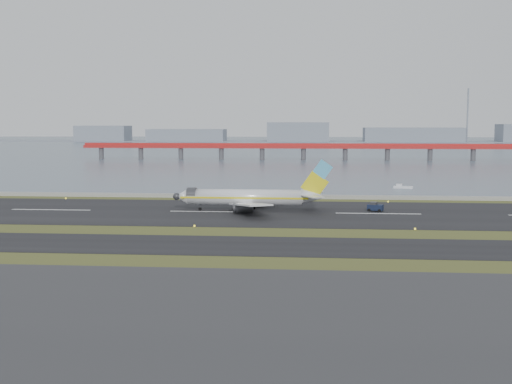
{
  "coord_description": "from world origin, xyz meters",
  "views": [
    {
      "loc": [
        23.73,
        -122.27,
        21.53
      ],
      "look_at": [
        11.59,
        22.0,
        5.85
      ],
      "focal_mm": 45.0,
      "sensor_mm": 36.0,
      "label": 1
    }
  ],
  "objects": [
    {
      "name": "runway_strip",
      "position": [
        0.0,
        30.0,
        0.05
      ],
      "size": [
        1000.0,
        45.0,
        0.1
      ],
      "primitive_type": "cube",
      "color": "black",
      "rests_on": "ground"
    },
    {
      "name": "ground",
      "position": [
        0.0,
        0.0,
        0.0
      ],
      "size": [
        1000.0,
        1000.0,
        0.0
      ],
      "primitive_type": "plane",
      "color": "#364C1B",
      "rests_on": "ground"
    },
    {
      "name": "apron_strip",
      "position": [
        0.0,
        -55.0,
        0.05
      ],
      "size": [
        1000.0,
        50.0,
        0.1
      ],
      "primitive_type": "cube",
      "color": "#313134",
      "rests_on": "ground"
    },
    {
      "name": "far_shoreline",
      "position": [
        13.62,
        620.0,
        6.07
      ],
      "size": [
        1400.0,
        80.0,
        60.5
      ],
      "color": "gray",
      "rests_on": "ground"
    },
    {
      "name": "bay_water",
      "position": [
        0.0,
        460.0,
        0.0
      ],
      "size": [
        1400.0,
        800.0,
        1.3
      ],
      "primitive_type": "cube",
      "color": "#4E5C70",
      "rests_on": "ground"
    },
    {
      "name": "workboat_near",
      "position": [
        54.21,
        90.7,
        0.48
      ],
      "size": [
        6.47,
        3.28,
        1.5
      ],
      "rotation": [
        0.0,
        0.0,
        -0.22
      ],
      "color": "silver",
      "rests_on": "ground"
    },
    {
      "name": "pushback_tug",
      "position": [
        39.66,
        34.15,
        1.14
      ],
      "size": [
        4.15,
        3.19,
        2.35
      ],
      "rotation": [
        0.0,
        0.0,
        -0.35
      ],
      "color": "#121B33",
      "rests_on": "ground"
    },
    {
      "name": "taxiway_strip",
      "position": [
        0.0,
        -12.0,
        0.05
      ],
      "size": [
        1000.0,
        18.0,
        0.1
      ],
      "primitive_type": "cube",
      "color": "black",
      "rests_on": "ground"
    },
    {
      "name": "red_pier",
      "position": [
        20.0,
        250.0,
        7.28
      ],
      "size": [
        260.0,
        5.0,
        10.2
      ],
      "color": "#B21F1E",
      "rests_on": "ground"
    },
    {
      "name": "airliner",
      "position": [
        9.45,
        31.97,
        3.46
      ],
      "size": [
        38.52,
        32.89,
        12.8
      ],
      "color": "silver",
      "rests_on": "ground"
    },
    {
      "name": "seawall",
      "position": [
        0.0,
        60.0,
        0.5
      ],
      "size": [
        1000.0,
        2.5,
        1.0
      ],
      "primitive_type": "cube",
      "color": "gray",
      "rests_on": "ground"
    }
  ]
}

